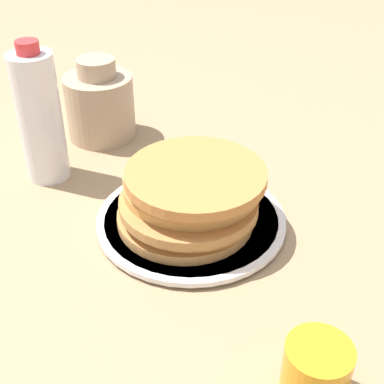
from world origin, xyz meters
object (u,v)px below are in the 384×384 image
Objects in this scene: plate at (192,220)px; water_bottle_near at (40,117)px; pancake_stack at (192,194)px; cream_jug at (100,104)px; juice_glass at (316,373)px.

plate is 1.20× the size of water_bottle_near.
pancake_stack reaches higher than plate.
plate is at bearing 107.92° from pancake_stack.
plate is 0.27m from water_bottle_near.
cream_jug reaches higher than plate.
cream_jug is at bearing 167.33° from pancake_stack.
pancake_stack reaches higher than juice_glass.
pancake_stack is at bearing -72.08° from plate.
pancake_stack is 0.26m from water_bottle_near.
pancake_stack is at bearing 16.25° from water_bottle_near.
juice_glass is 0.32× the size of water_bottle_near.
cream_jug is (-0.29, 0.07, 0.05)m from plate.
water_bottle_near reaches higher than cream_jug.
water_bottle_near reaches higher than plate.
plate is 0.29m from juice_glass.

